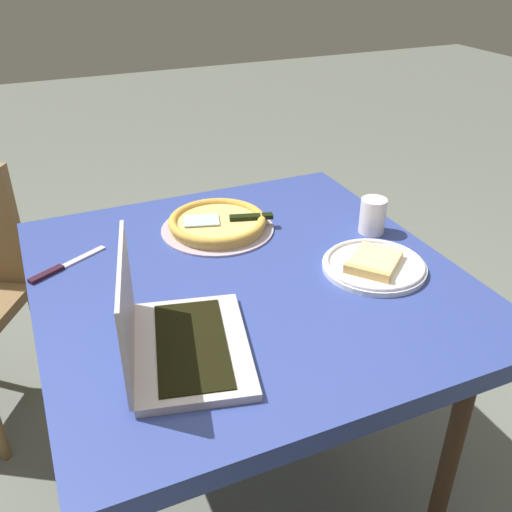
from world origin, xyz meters
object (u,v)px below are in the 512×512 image
Objects in this scene: pizza_plate at (374,265)px; pizza_tray at (218,223)px; drink_cup at (373,215)px; dining_table at (247,296)px; table_knife at (61,267)px; laptop at (171,335)px.

pizza_plate is 0.81× the size of pizza_tray.
drink_cup is at bearing -25.06° from pizza_tray.
pizza_tray reaches higher than pizza_plate.
dining_table is at bearing -93.62° from pizza_tray.
dining_table is 5.07× the size of table_knife.
table_knife is at bearing 153.55° from dining_table.
laptop is 0.57m from pizza_plate.
table_knife is (-0.42, 0.21, 0.07)m from dining_table.
laptop is at bearing -119.65° from pizza_tray.
table_knife is at bearing 111.14° from laptop.
drink_cup is (0.11, 0.18, 0.04)m from pizza_plate.
table_knife is at bearing 156.22° from pizza_plate.
pizza_tray is 3.20× the size of drink_cup.
laptop reaches higher than drink_cup.
dining_table is at bearing 41.14° from laptop.
pizza_plate is at bearing 11.55° from laptop.
laptop is (-0.25, -0.22, 0.11)m from dining_table.
pizza_plate is (0.30, -0.11, 0.08)m from dining_table.
pizza_plate is at bearing -51.74° from pizza_tray.
laptop is 1.82× the size of table_knife.
table_knife reaches higher than dining_table.
pizza_plate is at bearing -19.85° from dining_table.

